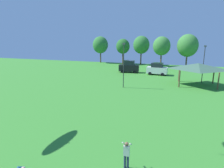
% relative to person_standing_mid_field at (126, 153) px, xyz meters
% --- Properties ---
extents(person_standing_mid_field, '(0.52, 0.51, 1.79)m').
position_rel_person_standing_mid_field_xyz_m(person_standing_mid_field, '(0.00, 0.00, 0.00)').
color(person_standing_mid_field, navy).
rests_on(person_standing_mid_field, ground).
extents(parked_car_leftmost, '(4.45, 2.26, 2.62)m').
position_rel_person_standing_mid_field_xyz_m(parked_car_leftmost, '(-7.03, 31.80, 0.26)').
color(parked_car_leftmost, black).
rests_on(parked_car_leftmost, ground).
extents(parked_car_second_from_left, '(4.20, 2.23, 2.48)m').
position_rel_person_standing_mid_field_xyz_m(parked_car_second_from_left, '(-0.95, 30.89, 0.20)').
color(parked_car_second_from_left, silver).
rests_on(parked_car_second_from_left, ground).
extents(park_pavilion, '(7.07, 5.36, 3.60)m').
position_rel_person_standing_mid_field_xyz_m(park_pavilion, '(6.00, 23.74, 2.07)').
color(park_pavilion, brown).
rests_on(park_pavilion, ground).
extents(light_post_0, '(0.36, 0.20, 6.31)m').
position_rel_person_standing_mid_field_xyz_m(light_post_0, '(6.95, 25.60, 2.55)').
color(light_post_0, '#2D2D33').
rests_on(light_post_0, ground).
extents(light_post_1, '(0.36, 0.20, 6.79)m').
position_rel_person_standing_mid_field_xyz_m(light_post_1, '(-4.98, 18.76, 2.79)').
color(light_post_1, '#2D2D33').
rests_on(light_post_1, ground).
extents(treeline_tree_0, '(4.48, 4.48, 7.67)m').
position_rel_person_standing_mid_field_xyz_m(treeline_tree_0, '(-18.84, 45.60, 4.17)').
color(treeline_tree_0, brown).
rests_on(treeline_tree_0, ground).
extents(treeline_tree_1, '(3.77, 3.77, 7.02)m').
position_rel_person_standing_mid_field_xyz_m(treeline_tree_1, '(-11.72, 44.52, 3.91)').
color(treeline_tree_1, brown).
rests_on(treeline_tree_1, ground).
extents(treeline_tree_2, '(4.38, 4.38, 7.83)m').
position_rel_person_standing_mid_field_xyz_m(treeline_tree_2, '(-6.59, 44.58, 4.39)').
color(treeline_tree_2, brown).
rests_on(treeline_tree_2, ground).
extents(treeline_tree_3, '(4.37, 4.37, 7.69)m').
position_rel_person_standing_mid_field_xyz_m(treeline_tree_3, '(-1.07, 42.81, 4.26)').
color(treeline_tree_3, brown).
rests_on(treeline_tree_3, ground).
extents(treeline_tree_4, '(5.07, 5.07, 8.26)m').
position_rel_person_standing_mid_field_xyz_m(treeline_tree_4, '(5.17, 43.12, 4.45)').
color(treeline_tree_4, brown).
rests_on(treeline_tree_4, ground).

